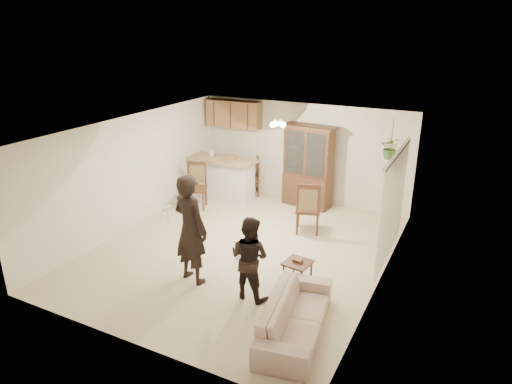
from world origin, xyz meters
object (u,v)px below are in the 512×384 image
at_px(child, 249,260).
at_px(china_hutch, 308,167).
at_px(chair_hutch_right, 308,217).
at_px(sofa, 295,311).
at_px(side_table, 297,274).
at_px(chair_bar, 196,196).
at_px(chair_hutch_left, 250,185).
at_px(adult, 191,234).

height_order(child, china_hutch, china_hutch).
xyz_separation_m(child, chair_hutch_right, (-0.06, 2.85, -0.34)).
height_order(sofa, china_hutch, china_hutch).
height_order(china_hutch, side_table, china_hutch).
relative_size(child, side_table, 2.54).
distance_m(sofa, china_hutch, 5.18).
bearing_deg(side_table, chair_bar, 148.11).
bearing_deg(chair_hutch_right, chair_bar, -19.66).
bearing_deg(side_table, chair_hutch_left, 127.70).
bearing_deg(chair_bar, china_hutch, 7.15).
relative_size(sofa, chair_hutch_right, 1.59).
height_order(adult, child, adult).
bearing_deg(chair_bar, side_table, -55.70).
height_order(sofa, chair_hutch_left, chair_hutch_left).
distance_m(sofa, side_table, 1.28).
bearing_deg(child, chair_hutch_left, -57.33).
height_order(sofa, adult, adult).
height_order(child, chair_hutch_left, child).
xyz_separation_m(child, chair_hutch_left, (-2.23, 4.30, -0.38)).
xyz_separation_m(chair_hutch_left, chair_hutch_right, (2.18, -1.46, 0.04)).
relative_size(adult, child, 1.33).
bearing_deg(china_hutch, child, -74.98).
height_order(sofa, side_table, sofa).
bearing_deg(chair_hutch_right, adult, 49.98).
relative_size(china_hutch, chair_hutch_right, 1.73).
bearing_deg(chair_hutch_left, chair_bar, -60.15).
distance_m(adult, chair_hutch_left, 4.47).
bearing_deg(china_hutch, chair_hutch_right, -62.00).
distance_m(child, side_table, 0.98).
height_order(child, side_table, child).
relative_size(sofa, child, 1.39).
bearing_deg(chair_hutch_right, child, 72.23).
bearing_deg(chair_hutch_left, child, -4.18).
bearing_deg(sofa, china_hutch, 9.28).
bearing_deg(adult, side_table, -146.16).
distance_m(child, chair_hutch_left, 4.86).
xyz_separation_m(side_table, chair_hutch_right, (-0.66, 2.20, 0.08)).
distance_m(china_hutch, chair_hutch_right, 1.71).
bearing_deg(side_table, china_hutch, 108.47).
height_order(china_hutch, chair_hutch_right, china_hutch).
distance_m(chair_hutch_left, chair_hutch_right, 2.62).
bearing_deg(chair_bar, chair_hutch_right, -24.55).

